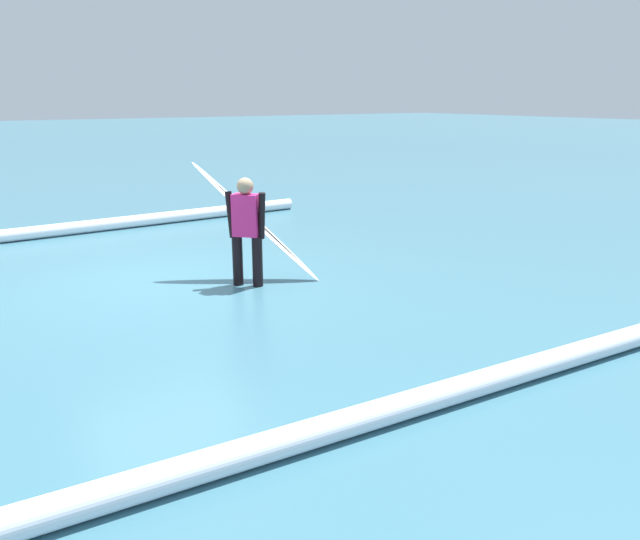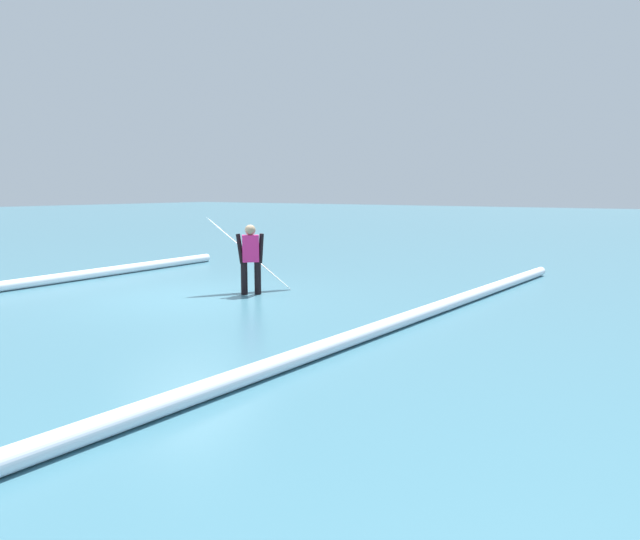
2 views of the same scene
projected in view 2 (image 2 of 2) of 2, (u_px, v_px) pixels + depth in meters
name	position (u px, v px, depth m)	size (l,w,h in m)	color
ground_plane	(189.00, 297.00, 11.83)	(130.48, 130.48, 0.00)	#39697A
surfer	(251.00, 256.00, 12.01)	(0.39, 0.48, 1.45)	black
surfboard	(250.00, 254.00, 12.39)	(1.44, 1.45, 1.62)	white
wave_crest_midground	(376.00, 330.00, 8.62)	(0.22, 0.22, 15.69)	white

